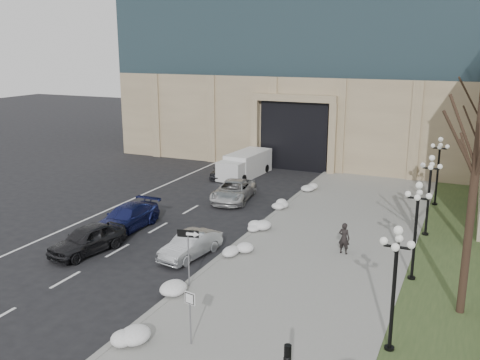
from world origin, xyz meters
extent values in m
cube|color=gray|center=(3.50, 14.00, 0.06)|extent=(9.00, 40.00, 0.12)
cube|color=gray|center=(-1.00, 14.00, 0.07)|extent=(0.30, 40.00, 0.14)
cube|color=#324321|center=(10.00, 14.00, 0.05)|extent=(4.00, 40.00, 0.10)
cube|color=tan|center=(-2.00, 42.00, 4.00)|extent=(40.00, 20.00, 8.00)
cube|color=black|center=(-4.00, 33.00, 3.00)|extent=(6.00, 2.50, 6.00)
cube|color=tan|center=(-4.00, 31.60, 6.30)|extent=(7.50, 0.60, 0.60)
cube|color=tan|center=(-7.50, 31.60, 3.00)|extent=(0.60, 0.60, 6.00)
cube|color=tan|center=(-0.50, 31.60, 3.00)|extent=(0.60, 0.60, 6.00)
imported|color=black|center=(-7.74, 9.14, 0.75)|extent=(2.54, 4.63, 1.49)
imported|color=#AFB3B7|center=(-2.50, 10.84, 0.65)|extent=(1.98, 4.09, 1.29)
imported|color=navy|center=(-8.04, 13.03, 0.72)|extent=(2.07, 5.00, 1.45)
imported|color=silver|center=(-4.79, 21.12, 0.71)|extent=(3.10, 5.39, 1.41)
imported|color=#313236|center=(-8.30, 26.95, 0.66)|extent=(2.01, 4.01, 1.31)
imported|color=black|center=(4.68, 14.25, 0.95)|extent=(0.67, 0.50, 1.67)
cube|color=silver|center=(-6.90, 28.69, 0.97)|extent=(2.49, 5.01, 1.95)
cube|color=silver|center=(-7.11, 25.78, 0.88)|extent=(2.15, 1.70, 1.56)
cylinder|color=black|center=(-8.07, 26.04, 0.34)|extent=(0.29, 0.70, 0.68)
cylinder|color=black|center=(-6.13, 25.90, 0.34)|extent=(0.29, 0.70, 0.68)
cylinder|color=black|center=(-7.76, 30.22, 0.34)|extent=(0.29, 0.70, 0.68)
cylinder|color=black|center=(-5.82, 30.07, 0.34)|extent=(0.29, 0.70, 0.68)
cylinder|color=slate|center=(-0.75, 7.57, 1.36)|extent=(0.06, 0.06, 2.72)
cube|color=black|center=(-0.75, 7.57, 2.62)|extent=(0.98, 0.25, 0.34)
cube|color=white|center=(-0.59, 7.58, 2.62)|extent=(0.46, 0.11, 0.13)
cone|color=white|center=(-0.34, 7.62, 2.62)|extent=(0.28, 0.31, 0.27)
cylinder|color=slate|center=(1.66, 3.39, 1.06)|extent=(0.06, 0.06, 2.12)
cube|color=white|center=(1.66, 3.39, 1.93)|extent=(0.46, 0.13, 0.46)
cube|color=black|center=(1.66, 3.36, 1.93)|extent=(0.40, 0.09, 0.41)
cube|color=white|center=(1.66, 3.36, 1.93)|extent=(0.34, 0.08, 0.35)
ellipsoid|color=white|center=(-0.42, 2.42, 0.30)|extent=(1.10, 1.60, 0.36)
ellipsoid|color=white|center=(-0.72, 6.84, 0.30)|extent=(1.10, 1.60, 0.36)
ellipsoid|color=white|center=(-0.43, 11.86, 0.30)|extent=(1.10, 1.60, 0.36)
ellipsoid|color=white|center=(-0.69, 15.98, 0.30)|extent=(1.10, 1.60, 0.36)
ellipsoid|color=white|center=(-0.68, 20.32, 0.30)|extent=(1.10, 1.60, 0.36)
ellipsoid|color=white|center=(-0.65, 25.57, 0.30)|extent=(1.10, 1.60, 0.36)
cylinder|color=black|center=(8.30, 6.00, 0.10)|extent=(0.36, 0.36, 0.20)
cylinder|color=black|center=(8.30, 6.00, 2.00)|extent=(0.14, 0.14, 4.00)
cylinder|color=black|center=(8.30, 6.00, 4.00)|extent=(0.10, 0.90, 0.10)
cylinder|color=black|center=(8.30, 6.00, 4.00)|extent=(0.90, 0.10, 0.10)
sphere|color=silver|center=(8.30, 6.00, 4.60)|extent=(0.32, 0.32, 0.32)
sphere|color=silver|center=(8.75, 6.00, 4.15)|extent=(0.28, 0.28, 0.28)
sphere|color=silver|center=(7.85, 6.00, 4.15)|extent=(0.28, 0.28, 0.28)
sphere|color=silver|center=(8.30, 6.45, 4.15)|extent=(0.28, 0.28, 0.28)
sphere|color=silver|center=(8.30, 5.55, 4.15)|extent=(0.28, 0.28, 0.28)
cylinder|color=black|center=(8.30, 12.50, 0.10)|extent=(0.36, 0.36, 0.20)
cylinder|color=black|center=(8.30, 12.50, 2.00)|extent=(0.14, 0.14, 4.00)
cylinder|color=black|center=(8.30, 12.50, 4.00)|extent=(0.10, 0.90, 0.10)
cylinder|color=black|center=(8.30, 12.50, 4.00)|extent=(0.90, 0.10, 0.10)
sphere|color=silver|center=(8.30, 12.50, 4.60)|extent=(0.32, 0.32, 0.32)
sphere|color=silver|center=(8.75, 12.50, 4.15)|extent=(0.28, 0.28, 0.28)
sphere|color=silver|center=(7.85, 12.50, 4.15)|extent=(0.28, 0.28, 0.28)
sphere|color=silver|center=(8.30, 12.95, 4.15)|extent=(0.28, 0.28, 0.28)
sphere|color=silver|center=(8.30, 12.05, 4.15)|extent=(0.28, 0.28, 0.28)
cylinder|color=black|center=(8.30, 19.00, 0.10)|extent=(0.36, 0.36, 0.20)
cylinder|color=black|center=(8.30, 19.00, 2.00)|extent=(0.14, 0.14, 4.00)
cylinder|color=black|center=(8.30, 19.00, 4.00)|extent=(0.10, 0.90, 0.10)
cylinder|color=black|center=(8.30, 19.00, 4.00)|extent=(0.90, 0.10, 0.10)
sphere|color=silver|center=(8.30, 19.00, 4.60)|extent=(0.32, 0.32, 0.32)
sphere|color=silver|center=(8.75, 19.00, 4.15)|extent=(0.28, 0.28, 0.28)
sphere|color=silver|center=(7.85, 19.00, 4.15)|extent=(0.28, 0.28, 0.28)
sphere|color=silver|center=(8.30, 19.45, 4.15)|extent=(0.28, 0.28, 0.28)
sphere|color=silver|center=(8.30, 18.55, 4.15)|extent=(0.28, 0.28, 0.28)
cylinder|color=black|center=(8.30, 25.50, 0.10)|extent=(0.36, 0.36, 0.20)
cylinder|color=black|center=(8.30, 25.50, 2.00)|extent=(0.14, 0.14, 4.00)
cylinder|color=black|center=(8.30, 25.50, 4.00)|extent=(0.10, 0.90, 0.10)
cylinder|color=black|center=(8.30, 25.50, 4.00)|extent=(0.90, 0.10, 0.10)
sphere|color=silver|center=(8.30, 25.50, 4.60)|extent=(0.32, 0.32, 0.32)
sphere|color=silver|center=(8.75, 25.50, 4.15)|extent=(0.28, 0.28, 0.28)
sphere|color=silver|center=(7.85, 25.50, 4.15)|extent=(0.28, 0.28, 0.28)
sphere|color=silver|center=(8.30, 25.95, 4.15)|extent=(0.28, 0.28, 0.28)
sphere|color=silver|center=(8.30, 25.05, 4.15)|extent=(0.28, 0.28, 0.28)
cylinder|color=black|center=(10.50, 10.00, 4.50)|extent=(0.32, 0.32, 9.00)
cylinder|color=black|center=(10.50, 18.00, 4.25)|extent=(0.32, 0.32, 8.50)
cylinder|color=black|center=(10.50, 26.00, 4.75)|extent=(0.32, 0.32, 9.50)
camera|label=1|loc=(10.34, -11.74, 10.68)|focal=40.00mm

